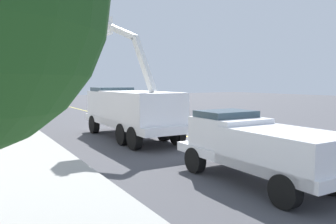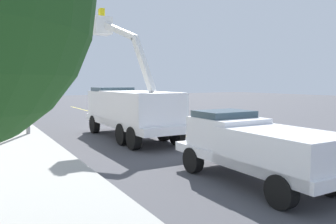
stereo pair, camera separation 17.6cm
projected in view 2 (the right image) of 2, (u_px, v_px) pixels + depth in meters
ground at (177, 134)px, 19.33m from camera, size 120.00×120.00×0.00m
sidewalk_far_side at (15, 147)px, 15.06m from camera, size 60.05×4.51×0.12m
lane_centre_stripe at (177, 134)px, 19.33m from camera, size 50.00×0.92×0.01m
utility_bucket_truck at (130, 108)px, 17.78m from camera, size 8.24×2.94×6.88m
service_pickup_truck at (256, 146)px, 9.83m from camera, size 5.63×2.26×2.06m
passing_minivan at (160, 108)px, 26.22m from camera, size 4.83×2.01×1.69m
traffic_cone_mid_front at (213, 140)px, 15.06m from camera, size 0.40×0.40×0.76m
traffic_cone_mid_rear at (133, 121)px, 22.56m from camera, size 0.40×0.40×0.70m
traffic_signal_mast at (30, 35)px, 16.62m from camera, size 5.90×0.61×7.56m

